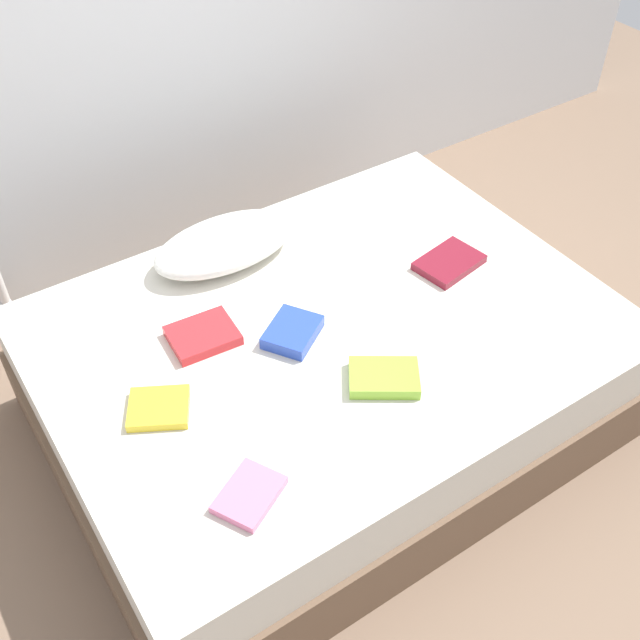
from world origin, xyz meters
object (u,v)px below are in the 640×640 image
Objects in this scene: textbook_pink at (249,494)px; textbook_maroon at (449,262)px; pillow at (225,244)px; bed at (327,373)px; textbook_lime at (383,378)px; textbook_blue at (293,332)px; textbook_red at (203,335)px; textbook_yellow at (159,408)px.

textbook_maroon is (1.15, 0.48, 0.00)m from textbook_pink.
bed is at bearing -77.24° from pillow.
textbook_blue is at bearing 145.44° from textbook_lime.
textbook_red reaches higher than textbook_pink.
textbook_maroon is at bearing -33.48° from textbook_blue.
textbook_pink is at bearing -166.20° from textbook_blue.
textbook_yellow is at bearing 152.01° from textbook_blue.
textbook_lime is at bearing -82.22° from pillow.
pillow reaches higher than textbook_maroon.
textbook_lime is at bearing -14.61° from textbook_pink.
bed is at bearing 10.37° from textbook_pink.
bed is at bearing 123.35° from textbook_lime.
textbook_red is (-0.40, 0.17, 0.27)m from bed.
textbook_lime reaches higher than textbook_pink.
pillow reaches higher than textbook_pink.
textbook_lime reaches higher than textbook_yellow.
textbook_red is 1.20× the size of textbook_yellow.
textbook_lime reaches higher than bed.
pillow is at bearing 36.55° from textbook_pink.
textbook_blue reaches higher than textbook_yellow.
pillow is 0.86m from textbook_lime.
textbook_red is 0.91× the size of textbook_maroon.
textbook_red is 0.34m from textbook_yellow.
textbook_pink is 0.67m from textbook_red.
textbook_blue is (-0.02, -0.51, -0.04)m from pillow.
bed is 10.35× the size of textbook_pink.
textbook_maroon reaches higher than textbook_pink.
textbook_red is (-0.40, 0.50, -0.00)m from textbook_lime.
textbook_red is (0.18, 0.64, 0.00)m from textbook_pink.
textbook_red is at bearing -128.51° from pillow.
textbook_pink is (-0.58, -0.47, 0.27)m from bed.
pillow is at bearing 55.74° from textbook_red.
textbook_pink is (-0.46, -0.99, -0.05)m from pillow.
textbook_blue is at bearing 34.36° from textbook_yellow.
textbook_pink is at bearing -114.98° from pillow.
textbook_pink is at bearing -50.73° from textbook_yellow.
textbook_blue is 0.53m from textbook_yellow.
textbook_red is at bearing 156.66° from bed.
bed is 8.12× the size of textbook_maroon.
bed is 0.31m from textbook_blue.
bed is 8.85× the size of textbook_lime.
textbook_red is at bearing 67.58° from textbook_yellow.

